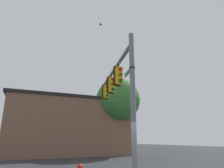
{
  "coord_description": "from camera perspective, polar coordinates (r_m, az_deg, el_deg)",
  "views": [
    {
      "loc": [
        5.77,
        6.41,
        1.84
      ],
      "look_at": [
        -1.78,
        -4.11,
        5.48
      ],
      "focal_mm": 30.94,
      "sensor_mm": 36.0,
      "label": 1
    }
  ],
  "objects": [
    {
      "name": "traffic_light_mid_outer",
      "position": [
        15.58,
        -1.73,
        -2.2
      ],
      "size": [
        0.54,
        0.49,
        1.31
      ],
      "color": "black"
    },
    {
      "name": "traffic_light_mid_inner",
      "position": [
        13.6,
        -0.11,
        -0.19
      ],
      "size": [
        0.54,
        0.49,
        1.31
      ],
      "color": "black"
    },
    {
      "name": "street_name_sign",
      "position": [
        9.54,
        5.24,
        3.97
      ],
      "size": [
        0.65,
        1.3,
        0.22
      ],
      "color": "#147238"
    },
    {
      "name": "storefront_building",
      "position": [
        22.88,
        -12.56,
        -12.06
      ],
      "size": [
        14.39,
        9.12,
        6.26
      ],
      "color": "brown",
      "rests_on": "ground"
    },
    {
      "name": "traffic_light_nearest_pole",
      "position": [
        11.65,
        2.06,
        2.49
      ],
      "size": [
        0.54,
        0.49,
        1.31
      ],
      "color": "black"
    },
    {
      "name": "mast_arm",
      "position": [
        12.9,
        0.81,
        4.44
      ],
      "size": [
        3.07,
        6.72,
        0.21
      ],
      "primitive_type": "cylinder",
      "rotation": [
        0.0,
        1.57,
        4.3
      ],
      "color": "slate"
    },
    {
      "name": "bird_flying",
      "position": [
        14.81,
        -3.39,
        17.2
      ],
      "size": [
        0.23,
        0.24,
        0.09
      ],
      "color": "black"
    },
    {
      "name": "signal_pole",
      "position": [
        8.77,
        6.24,
        -5.24
      ],
      "size": [
        0.24,
        0.24,
        6.83
      ],
      "primitive_type": "cylinder",
      "color": "slate",
      "rests_on": "ground"
    },
    {
      "name": "tree_by_storefront",
      "position": [
        22.85,
        1.79,
        -4.81
      ],
      "size": [
        5.15,
        5.15,
        8.74
      ],
      "color": "#4C3823",
      "rests_on": "ground"
    }
  ]
}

